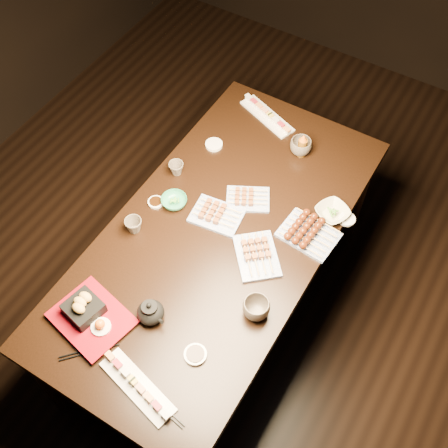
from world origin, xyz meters
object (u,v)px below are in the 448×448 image
at_px(teacup_far_left, 176,168).
at_px(teapot, 150,311).
at_px(dining_table, 219,276).
at_px(sushi_platter_near, 137,385).
at_px(yakitori_plate_center, 217,213).
at_px(yakitori_plate_left, 248,197).
at_px(teacup_mid_right, 256,308).
at_px(edamame_bowl_cream, 332,212).
at_px(condiment_bottle, 302,145).
at_px(sushi_platter_far, 267,114).
at_px(tempura_tray, 90,314).
at_px(teacup_near_left, 134,225).
at_px(yakitori_plate_right, 257,253).
at_px(teacup_far_right, 301,147).
at_px(edamame_bowl_green, 174,201).

xyz_separation_m(teacup_far_left, teapot, (0.33, -0.68, 0.02)).
height_order(dining_table, sushi_platter_near, sushi_platter_near).
xyz_separation_m(yakitori_plate_center, yakitori_plate_left, (0.07, 0.15, -0.00)).
xyz_separation_m(teacup_mid_right, teacup_far_left, (-0.68, 0.45, -0.01)).
xyz_separation_m(sushi_platter_near, teacup_far_left, (-0.45, 0.94, 0.01)).
xyz_separation_m(dining_table, edamame_bowl_cream, (0.38, 0.36, 0.39)).
relative_size(sushi_platter_near, condiment_bottle, 2.52).
distance_m(edamame_bowl_cream, condiment_bottle, 0.38).
bearing_deg(sushi_platter_far, dining_table, 123.09).
xyz_separation_m(edamame_bowl_cream, teacup_mid_right, (-0.06, -0.61, 0.03)).
bearing_deg(yakitori_plate_left, sushi_platter_near, -113.18).
height_order(tempura_tray, teapot, tempura_tray).
height_order(teacup_mid_right, condiment_bottle, condiment_bottle).
bearing_deg(yakitori_plate_left, teacup_near_left, -158.70).
xyz_separation_m(yakitori_plate_right, teacup_far_right, (-0.11, 0.63, 0.01)).
bearing_deg(yakitori_plate_right, teacup_mid_right, -13.16).
height_order(sushi_platter_near, teapot, teapot).
xyz_separation_m(tempura_tray, teapot, (0.19, 0.13, -0.00)).
relative_size(dining_table, yakitori_plate_right, 7.69).
relative_size(sushi_platter_near, teacup_far_left, 4.74).
relative_size(teacup_mid_right, teacup_far_left, 1.53).
height_order(edamame_bowl_green, condiment_bottle, condiment_bottle).
bearing_deg(teacup_far_left, condiment_bottle, 42.21).
xyz_separation_m(teacup_far_left, condiment_bottle, (0.45, 0.41, 0.03)).
height_order(sushi_platter_far, teacup_near_left, teacup_near_left).
relative_size(yakitori_plate_center, teapot, 1.75).
height_order(tempura_tray, condiment_bottle, condiment_bottle).
bearing_deg(teacup_near_left, condiment_bottle, 61.20).
xyz_separation_m(edamame_bowl_cream, condiment_bottle, (-0.28, 0.25, 0.05)).
distance_m(edamame_bowl_green, teacup_far_left, 0.18).
relative_size(sushi_platter_near, edamame_bowl_cream, 2.41).
distance_m(yakitori_plate_center, teacup_far_right, 0.56).
bearing_deg(edamame_bowl_cream, condiment_bottle, 138.27).
xyz_separation_m(teacup_near_left, teacup_far_right, (0.42, 0.79, 0.01)).
xyz_separation_m(edamame_bowl_cream, teapot, (-0.40, -0.84, 0.04)).
relative_size(yakitori_plate_left, teacup_far_right, 1.89).
height_order(yakitori_plate_right, edamame_bowl_green, yakitori_plate_right).
bearing_deg(dining_table, teapot, -84.25).
height_order(sushi_platter_near, teacup_near_left, teacup_near_left).
bearing_deg(edamame_bowl_cream, teacup_far_right, 138.25).
distance_m(sushi_platter_far, yakitori_plate_right, 0.85).
relative_size(teacup_far_right, teapot, 0.81).
distance_m(edamame_bowl_green, condiment_bottle, 0.68).
bearing_deg(teapot, sushi_platter_far, 110.24).
height_order(teacup_far_right, condiment_bottle, condiment_bottle).
relative_size(sushi_platter_far, edamame_bowl_cream, 2.33).
xyz_separation_m(yakitori_plate_left, teacup_far_right, (0.07, 0.39, 0.02)).
height_order(yakitori_plate_right, teacup_mid_right, teacup_mid_right).
xyz_separation_m(dining_table, yakitori_plate_right, (0.20, -0.01, 0.40)).
distance_m(dining_table, tempura_tray, 0.78).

